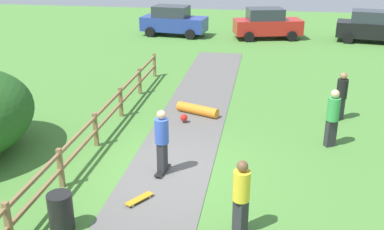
% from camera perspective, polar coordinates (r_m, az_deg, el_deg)
% --- Properties ---
extents(ground_plane, '(60.00, 60.00, 0.00)m').
position_cam_1_polar(ground_plane, '(13.12, -2.89, -6.93)').
color(ground_plane, '#4C8438').
extents(asphalt_path, '(2.40, 28.00, 0.02)m').
position_cam_1_polar(asphalt_path, '(13.11, -2.89, -6.89)').
color(asphalt_path, '#605E5B').
rests_on(asphalt_path, ground_plane).
extents(wooden_fence, '(0.12, 18.12, 1.10)m').
position_cam_1_polar(wooden_fence, '(13.57, -13.76, -3.41)').
color(wooden_fence, olive).
rests_on(wooden_fence, ground_plane).
extents(trash_bin, '(0.56, 0.56, 0.90)m').
position_cam_1_polar(trash_bin, '(10.92, -15.91, -11.45)').
color(trash_bin, black).
rests_on(trash_bin, ground_plane).
extents(skater_riding, '(0.44, 0.82, 1.86)m').
position_cam_1_polar(skater_riding, '(12.55, -3.75, -2.92)').
color(skater_riding, black).
rests_on(skater_riding, asphalt_path).
extents(skater_fallen, '(1.65, 1.48, 0.36)m').
position_cam_1_polar(skater_fallen, '(16.93, 0.56, 0.59)').
color(skater_fallen, orange).
rests_on(skater_fallen, asphalt_path).
extents(skateboard_loose, '(0.60, 0.78, 0.08)m').
position_cam_1_polar(skateboard_loose, '(11.74, -6.53, -10.26)').
color(skateboard_loose, '#BF8C19').
rests_on(skateboard_loose, asphalt_path).
extents(bystander_black, '(0.53, 0.53, 1.75)m').
position_cam_1_polar(bystander_black, '(17.13, 18.01, 2.49)').
color(bystander_black, '#2D2D33').
rests_on(bystander_black, ground_plane).
extents(bystander_green, '(0.52, 0.52, 1.87)m').
position_cam_1_polar(bystander_green, '(14.82, 17.01, -0.03)').
color(bystander_green, '#2D2D33').
rests_on(bystander_green, ground_plane).
extents(bystander_yellow, '(0.54, 0.54, 1.78)m').
position_cam_1_polar(bystander_yellow, '(10.20, 6.11, -9.65)').
color(bystander_yellow, '#2D2D33').
rests_on(bystander_yellow, ground_plane).
extents(parked_car_blue, '(4.38, 2.40, 1.92)m').
position_cam_1_polar(parked_car_blue, '(30.69, -2.32, 11.56)').
color(parked_car_blue, '#283D99').
rests_on(parked_car_blue, ground_plane).
extents(parked_car_red, '(4.49, 2.75, 1.92)m').
position_cam_1_polar(parked_car_red, '(30.05, 9.25, 11.09)').
color(parked_car_red, red).
rests_on(parked_car_red, ground_plane).
extents(parked_car_black, '(4.43, 2.53, 1.92)m').
position_cam_1_polar(parked_car_black, '(30.72, 21.34, 10.14)').
color(parked_car_black, black).
rests_on(parked_car_black, ground_plane).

